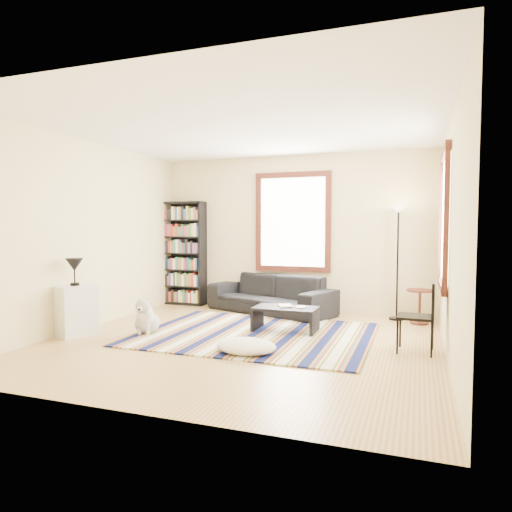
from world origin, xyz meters
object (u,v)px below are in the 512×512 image
(coffee_table, at_px, (285,320))
(sofa, at_px, (271,294))
(bookshelf, at_px, (183,253))
(floor_lamp, at_px, (398,263))
(side_table, at_px, (420,307))
(folding_chair, at_px, (416,317))
(white_cabinet, at_px, (76,311))
(floor_cushion, at_px, (246,346))
(dog, at_px, (147,316))

(coffee_table, bearing_deg, sofa, 115.92)
(bookshelf, bearing_deg, sofa, -8.12)
(bookshelf, relative_size, floor_lamp, 1.08)
(side_table, relative_size, folding_chair, 0.63)
(bookshelf, distance_m, white_cabinet, 2.91)
(white_cabinet, bearing_deg, floor_cushion, 19.85)
(bookshelf, height_order, white_cabinet, bookshelf)
(sofa, height_order, floor_lamp, floor_lamp)
(floor_cushion, bearing_deg, bookshelf, 130.12)
(sofa, distance_m, white_cabinet, 3.26)
(floor_lamp, bearing_deg, coffee_table, -135.21)
(floor_lamp, bearing_deg, floor_cushion, -120.40)
(sofa, relative_size, bookshelf, 1.14)
(white_cabinet, bearing_deg, sofa, 72.73)
(bookshelf, distance_m, folding_chair, 4.85)
(bookshelf, relative_size, coffee_table, 2.22)
(sofa, bearing_deg, coffee_table, -43.95)
(side_table, bearing_deg, coffee_table, -145.90)
(coffee_table, relative_size, dog, 1.76)
(white_cabinet, height_order, dog, white_cabinet)
(sofa, bearing_deg, bookshelf, -168.00)
(bookshelf, xyz_separation_m, coffee_table, (2.55, -1.63, -0.82))
(white_cabinet, bearing_deg, side_table, 49.44)
(folding_chair, distance_m, dog, 3.59)
(sofa, distance_m, floor_lamp, 2.21)
(coffee_table, bearing_deg, bookshelf, 147.48)
(floor_cushion, distance_m, white_cabinet, 2.57)
(bookshelf, bearing_deg, floor_lamp, -2.42)
(coffee_table, relative_size, side_table, 1.67)
(bookshelf, relative_size, folding_chair, 2.33)
(dog, bearing_deg, sofa, 47.89)
(side_table, bearing_deg, dog, -151.18)
(coffee_table, distance_m, folding_chair, 1.86)
(bookshelf, height_order, dog, bookshelf)
(white_cabinet, bearing_deg, floor_lamp, 53.69)
(coffee_table, xyz_separation_m, floor_cushion, (-0.12, -1.25, -0.09))
(side_table, bearing_deg, folding_chair, -91.65)
(folding_chair, xyz_separation_m, dog, (-3.58, -0.27, -0.17))
(floor_lamp, relative_size, folding_chair, 2.16)
(coffee_table, height_order, folding_chair, folding_chair)
(floor_cushion, xyz_separation_m, dog, (-1.69, 0.49, 0.17))
(floor_lamp, relative_size, dog, 3.63)
(side_table, bearing_deg, sofa, 177.11)
(sofa, distance_m, floor_cushion, 2.68)
(folding_chair, height_order, white_cabinet, folding_chair)
(coffee_table, xyz_separation_m, floor_lamp, (1.47, 1.46, 0.75))
(bookshelf, height_order, folding_chair, bookshelf)
(sofa, distance_m, dog, 2.42)
(folding_chair, bearing_deg, floor_lamp, 101.85)
(floor_lamp, relative_size, white_cabinet, 2.66)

